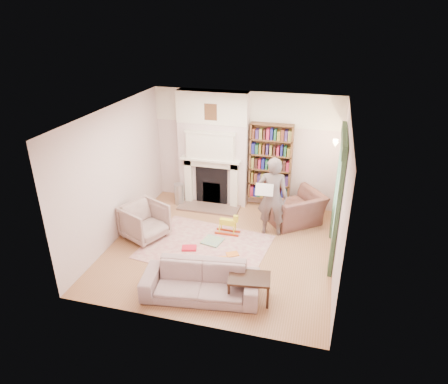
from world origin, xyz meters
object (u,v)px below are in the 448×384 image
(man_reading, at_px, (273,197))
(coffee_table, at_px, (249,288))
(sofa, at_px, (201,282))
(armchair_left, at_px, (144,221))
(rocking_horse, at_px, (228,224))
(armchair_reading, at_px, (295,208))
(paraffin_heater, at_px, (179,194))
(bookcase, at_px, (270,162))

(man_reading, relative_size, coffee_table, 2.53)
(sofa, bearing_deg, armchair_left, 130.94)
(sofa, distance_m, rocking_horse, 2.13)
(armchair_reading, height_order, coffee_table, armchair_reading)
(armchair_left, xyz_separation_m, sofa, (1.75, -1.54, -0.09))
(coffee_table, distance_m, rocking_horse, 2.19)
(coffee_table, xyz_separation_m, paraffin_heater, (-2.43, 3.11, 0.05))
(sofa, distance_m, paraffin_heater, 3.61)
(coffee_table, bearing_deg, bookcase, 86.12)
(armchair_reading, height_order, man_reading, man_reading)
(bookcase, distance_m, coffee_table, 3.69)
(bookcase, distance_m, man_reading, 1.34)
(sofa, relative_size, coffee_table, 2.82)
(bookcase, xyz_separation_m, sofa, (-0.58, -3.68, -0.89))
(rocking_horse, bearing_deg, coffee_table, -65.65)
(coffee_table, relative_size, paraffin_heater, 1.27)
(sofa, bearing_deg, rocking_horse, 84.17)
(armchair_left, bearing_deg, man_reading, -46.92)
(bookcase, distance_m, armchair_left, 3.27)
(armchair_left, bearing_deg, coffee_table, -94.16)
(rocking_horse, bearing_deg, armchair_reading, 33.13)
(bookcase, height_order, paraffin_heater, bookcase)
(paraffin_heater, bearing_deg, man_reading, -18.80)
(bookcase, distance_m, sofa, 3.83)
(armchair_reading, distance_m, paraffin_heater, 2.91)
(armchair_reading, bearing_deg, man_reading, 15.28)
(bookcase, height_order, coffee_table, bookcase)
(rocking_horse, bearing_deg, paraffin_heater, 144.55)
(sofa, relative_size, paraffin_heater, 3.59)
(paraffin_heater, relative_size, rocking_horse, 1.02)
(sofa, xyz_separation_m, rocking_horse, (-0.07, 2.12, -0.05))
(sofa, relative_size, man_reading, 1.12)
(armchair_reading, height_order, armchair_left, armchair_left)
(bookcase, height_order, man_reading, bookcase)
(paraffin_heater, bearing_deg, sofa, -63.52)
(armchair_reading, relative_size, armchair_left, 1.36)
(bookcase, xyz_separation_m, rocking_horse, (-0.65, -1.56, -0.94))
(coffee_table, bearing_deg, man_reading, 81.79)
(armchair_left, relative_size, man_reading, 0.47)
(rocking_horse, bearing_deg, sofa, -87.65)
(bookcase, relative_size, man_reading, 1.05)
(armchair_reading, xyz_separation_m, man_reading, (-0.45, -0.60, 0.51))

